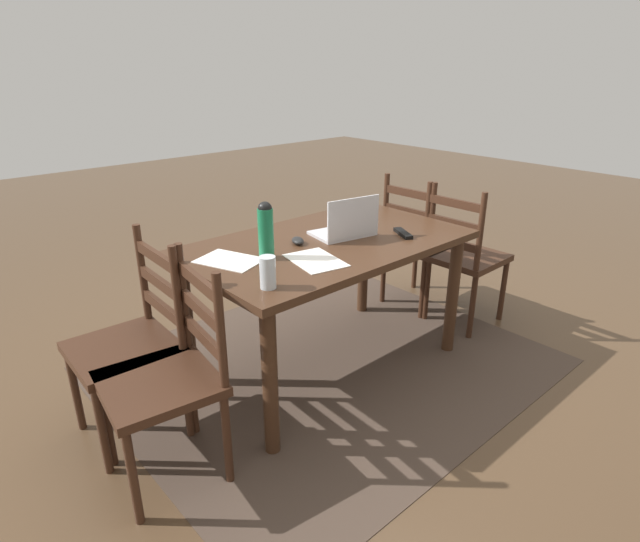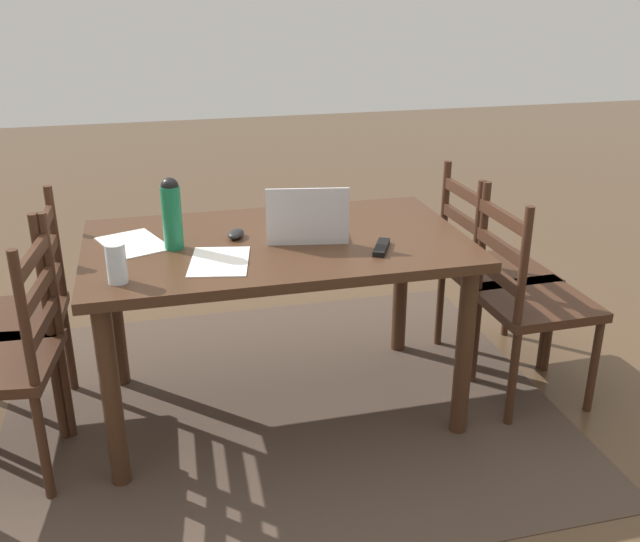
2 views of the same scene
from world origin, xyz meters
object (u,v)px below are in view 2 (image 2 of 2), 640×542
(computer_mouse, at_px, (236,234))
(tv_remote, at_px, (381,247))
(chair_left_near, at_px, (490,270))
(water_bottle, at_px, (172,213))
(chair_right_near, at_px, (17,318))
(laptop, at_px, (307,225))
(dining_table, at_px, (277,263))
(drinking_glass, at_px, (116,263))
(chair_right_far, at_px, (3,360))
(chair_left_far, at_px, (528,301))

(computer_mouse, distance_m, tv_remote, 0.59)
(chair_left_near, distance_m, water_bottle, 1.52)
(chair_right_near, relative_size, tv_remote, 5.59)
(chair_left_near, relative_size, laptop, 2.68)
(dining_table, height_order, drinking_glass, drinking_glass)
(chair_right_far, bearing_deg, chair_left_near, -170.22)
(water_bottle, bearing_deg, chair_left_far, 173.09)
(chair_right_far, height_order, tv_remote, chair_right_far)
(chair_right_far, relative_size, laptop, 2.68)
(laptop, bearing_deg, chair_right_near, -9.70)
(computer_mouse, bearing_deg, tv_remote, 178.34)
(laptop, xyz_separation_m, tv_remote, (-0.25, 0.19, -0.05))
(chair_right_near, height_order, computer_mouse, chair_right_near)
(chair_right_near, relative_size, water_bottle, 3.40)
(laptop, distance_m, computer_mouse, 0.29)
(chair_right_far, distance_m, chair_right_near, 0.36)
(computer_mouse, bearing_deg, laptop, -171.66)
(chair_left_far, relative_size, chair_right_far, 1.00)
(dining_table, xyz_separation_m, water_bottle, (0.40, 0.00, 0.25))
(chair_left_near, distance_m, computer_mouse, 1.24)
(dining_table, distance_m, chair_left_far, 1.08)
(tv_remote, bearing_deg, chair_left_near, 56.41)
(chair_right_far, bearing_deg, chair_right_near, -90.05)
(drinking_glass, bearing_deg, computer_mouse, -142.09)
(tv_remote, bearing_deg, chair_right_far, -154.33)
(water_bottle, bearing_deg, computer_mouse, -164.81)
(chair_left_near, bearing_deg, computer_mouse, 5.39)
(chair_right_near, relative_size, laptop, 2.68)
(chair_left_near, bearing_deg, tv_remote, 29.71)
(water_bottle, bearing_deg, laptop, 177.90)
(chair_left_near, distance_m, chair_right_far, 2.11)
(computer_mouse, bearing_deg, chair_left_near, -148.75)
(water_bottle, bearing_deg, chair_right_far, 15.64)
(chair_right_far, bearing_deg, drinking_glass, 166.19)
(chair_left_far, distance_m, chair_right_far, 2.08)
(dining_table, bearing_deg, drinking_glass, 25.48)
(dining_table, bearing_deg, chair_right_far, 9.95)
(chair_left_far, distance_m, tv_remote, 0.74)
(laptop, bearing_deg, tv_remote, 143.30)
(dining_table, relative_size, drinking_glass, 10.78)
(dining_table, xyz_separation_m, chair_right_far, (1.04, 0.18, -0.20))
(laptop, bearing_deg, chair_left_near, -167.85)
(chair_left_far, relative_size, water_bottle, 3.40)
(chair_left_far, xyz_separation_m, laptop, (0.92, -0.16, 0.36))
(dining_table, distance_m, chair_left_near, 1.07)
(dining_table, relative_size, chair_right_far, 1.58)
(chair_left_near, height_order, water_bottle, water_bottle)
(chair_left_near, relative_size, chair_right_far, 1.00)
(tv_remote, bearing_deg, dining_table, 177.17)
(chair_right_near, bearing_deg, laptop, 170.30)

